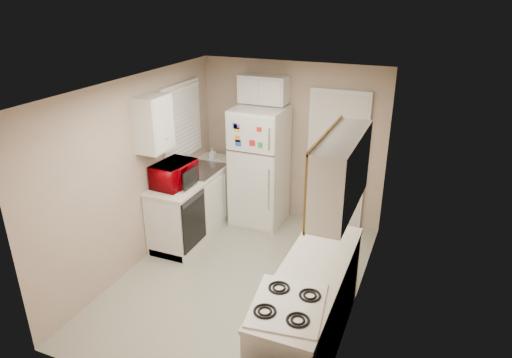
% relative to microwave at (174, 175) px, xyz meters
% --- Properties ---
extents(floor, '(3.80, 3.80, 0.00)m').
position_rel_microwave_xyz_m(floor, '(1.15, -0.44, -1.05)').
color(floor, '#B2AF98').
rests_on(floor, ground).
extents(ceiling, '(3.80, 3.80, 0.00)m').
position_rel_microwave_xyz_m(ceiling, '(1.15, -0.44, 1.35)').
color(ceiling, white).
rests_on(ceiling, floor).
extents(wall_left, '(3.80, 3.80, 0.00)m').
position_rel_microwave_xyz_m(wall_left, '(-0.25, -0.44, 0.15)').
color(wall_left, tan).
rests_on(wall_left, floor).
extents(wall_right, '(3.80, 3.80, 0.00)m').
position_rel_microwave_xyz_m(wall_right, '(2.55, -0.44, 0.15)').
color(wall_right, tan).
rests_on(wall_right, floor).
extents(wall_back, '(2.80, 2.80, 0.00)m').
position_rel_microwave_xyz_m(wall_back, '(1.15, 1.46, 0.15)').
color(wall_back, tan).
rests_on(wall_back, floor).
extents(wall_front, '(2.80, 2.80, 0.00)m').
position_rel_microwave_xyz_m(wall_front, '(1.15, -2.34, 0.15)').
color(wall_front, tan).
rests_on(wall_front, floor).
extents(left_counter, '(0.60, 1.80, 0.90)m').
position_rel_microwave_xyz_m(left_counter, '(0.05, 0.46, -0.60)').
color(left_counter, silver).
rests_on(left_counter, floor).
extents(dishwasher, '(0.03, 0.58, 0.72)m').
position_rel_microwave_xyz_m(dishwasher, '(0.34, -0.14, -0.56)').
color(dishwasher, black).
rests_on(dishwasher, floor).
extents(sink, '(0.54, 0.74, 0.16)m').
position_rel_microwave_xyz_m(sink, '(0.05, 0.61, -0.19)').
color(sink, gray).
rests_on(sink, left_counter).
extents(microwave, '(0.61, 0.37, 0.39)m').
position_rel_microwave_xyz_m(microwave, '(0.00, 0.00, 0.00)').
color(microwave, '#9E0008').
rests_on(microwave, left_counter).
extents(soap_bottle, '(0.09, 0.09, 0.18)m').
position_rel_microwave_xyz_m(soap_bottle, '(0.00, 1.10, -0.05)').
color(soap_bottle, beige).
rests_on(soap_bottle, left_counter).
extents(window_blinds, '(0.10, 0.98, 1.08)m').
position_rel_microwave_xyz_m(window_blinds, '(-0.21, 0.61, 0.55)').
color(window_blinds, silver).
rests_on(window_blinds, wall_left).
extents(upper_cabinet_left, '(0.30, 0.45, 0.70)m').
position_rel_microwave_xyz_m(upper_cabinet_left, '(-0.10, -0.22, 0.75)').
color(upper_cabinet_left, silver).
rests_on(upper_cabinet_left, wall_left).
extents(refrigerator, '(0.74, 0.72, 1.78)m').
position_rel_microwave_xyz_m(refrigerator, '(0.79, 1.08, -0.16)').
color(refrigerator, silver).
rests_on(refrigerator, floor).
extents(cabinet_over_fridge, '(0.70, 0.30, 0.40)m').
position_rel_microwave_xyz_m(cabinet_over_fridge, '(0.75, 1.31, 0.95)').
color(cabinet_over_fridge, silver).
rests_on(cabinet_over_fridge, wall_back).
extents(interior_door, '(0.86, 0.06, 2.08)m').
position_rel_microwave_xyz_m(interior_door, '(1.85, 1.42, -0.03)').
color(interior_door, silver).
rests_on(interior_door, floor).
extents(right_counter, '(0.60, 2.00, 0.90)m').
position_rel_microwave_xyz_m(right_counter, '(2.25, -1.24, -0.60)').
color(right_counter, silver).
rests_on(right_counter, floor).
extents(stove, '(0.68, 0.80, 0.88)m').
position_rel_microwave_xyz_m(stove, '(2.21, -1.80, -0.61)').
color(stove, silver).
rests_on(stove, floor).
extents(upper_cabinet_right, '(0.30, 1.20, 0.70)m').
position_rel_microwave_xyz_m(upper_cabinet_right, '(2.40, -0.94, 0.75)').
color(upper_cabinet_right, silver).
rests_on(upper_cabinet_right, wall_right).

